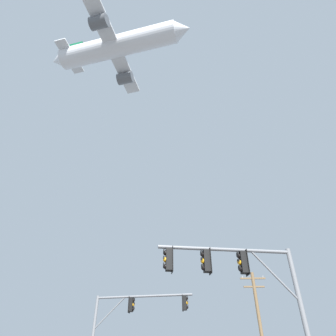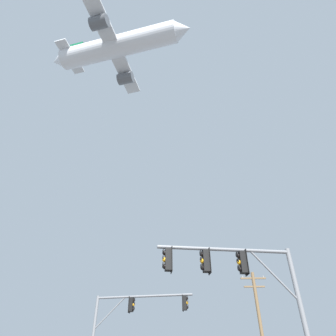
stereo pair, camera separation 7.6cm
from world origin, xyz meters
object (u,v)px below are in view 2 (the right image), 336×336
(utility_pole, at_px, (260,325))
(signal_pole_near, at_px, (241,280))
(signal_pole_far, at_px, (129,317))
(airplane, at_px, (118,47))

(utility_pole, bearing_deg, signal_pole_near, -105.77)
(signal_pole_far, xyz_separation_m, utility_pole, (10.03, 4.69, 0.05))
(signal_pole_near, relative_size, airplane, 0.23)
(signal_pole_near, relative_size, signal_pole_far, 0.89)
(signal_pole_near, distance_m, airplane, 51.10)
(signal_pole_far, bearing_deg, utility_pole, 25.05)
(airplane, bearing_deg, signal_pole_far, -53.38)
(airplane, bearing_deg, signal_pole_near, -56.00)
(signal_pole_near, bearing_deg, airplane, 124.00)
(signal_pole_near, relative_size, utility_pole, 0.69)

